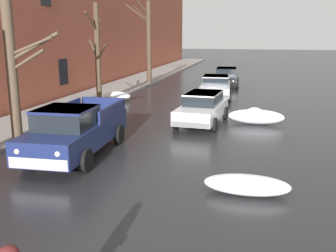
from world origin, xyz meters
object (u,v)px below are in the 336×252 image
bare_tree_far_down_block (148,40)px  sedan_silver_parked_kerbside_mid (215,86)px  sedan_white_parked_kerbside_close (203,107)px  sedan_black_parked_far_down_block (226,77)px  pickup_truck_darkblue_approaching_near_lane (75,130)px  bare_tree_mid_block (97,54)px  bare_tree_second_along_sidewalk (12,57)px

bare_tree_far_down_block → sedan_silver_parked_kerbside_mid: bearing=-43.5°
sedan_silver_parked_kerbside_mid → sedan_white_parked_kerbside_close: bearing=-87.8°
sedan_white_parked_kerbside_close → sedan_silver_parked_kerbside_mid: size_ratio=1.01×
sedan_white_parked_kerbside_close → sedan_black_parked_far_down_block: size_ratio=0.99×
sedan_white_parked_kerbside_close → pickup_truck_darkblue_approaching_near_lane: bearing=-120.3°
pickup_truck_darkblue_approaching_near_lane → sedan_silver_parked_kerbside_mid: size_ratio=1.24×
pickup_truck_darkblue_approaching_near_lane → sedan_black_parked_far_down_block: pickup_truck_darkblue_approaching_near_lane is taller
bare_tree_mid_block → sedan_white_parked_kerbside_close: size_ratio=1.27×
pickup_truck_darkblue_approaching_near_lane → sedan_silver_parked_kerbside_mid: pickup_truck_darkblue_approaching_near_lane is taller
bare_tree_second_along_sidewalk → bare_tree_mid_block: (-0.13, 7.90, -0.29)m
bare_tree_far_down_block → sedan_black_parked_far_down_block: bearing=0.8°
sedan_white_parked_kerbside_close → sedan_black_parked_far_down_block: 13.16m
sedan_white_parked_kerbside_close → sedan_silver_parked_kerbside_mid: bearing=92.2°
bare_tree_second_along_sidewalk → bare_tree_far_down_block: bearing=90.5°
bare_tree_far_down_block → sedan_white_parked_kerbside_close: bearing=-64.2°
bare_tree_second_along_sidewalk → sedan_white_parked_kerbside_close: bearing=38.2°
bare_tree_far_down_block → bare_tree_second_along_sidewalk: bearing=-89.5°
bare_tree_second_along_sidewalk → sedan_silver_parked_kerbside_mid: bare_tree_second_along_sidewalk is taller
bare_tree_second_along_sidewalk → pickup_truck_darkblue_approaching_near_lane: size_ratio=1.25×
pickup_truck_darkblue_approaching_near_lane → sedan_silver_parked_kerbside_mid: 13.52m
bare_tree_second_along_sidewalk → sedan_black_parked_far_down_block: bare_tree_second_along_sidewalk is taller
pickup_truck_darkblue_approaching_near_lane → sedan_silver_parked_kerbside_mid: bearing=76.7°
bare_tree_mid_block → sedan_silver_parked_kerbside_mid: (6.03, 4.31, -2.16)m
bare_tree_second_along_sidewalk → pickup_truck_darkblue_approaching_near_lane: 3.74m
sedan_white_parked_kerbside_close → sedan_black_parked_far_down_block: same height
bare_tree_second_along_sidewalk → sedan_white_parked_kerbside_close: bare_tree_second_along_sidewalk is taller
bare_tree_second_along_sidewalk → bare_tree_far_down_block: 17.94m
bare_tree_second_along_sidewalk → sedan_white_parked_kerbside_close: 8.23m
bare_tree_far_down_block → sedan_silver_parked_kerbside_mid: 8.74m
sedan_white_parked_kerbside_close → bare_tree_mid_block: bearing=154.3°
sedan_black_parked_far_down_block → sedan_white_parked_kerbside_close: bearing=-89.4°
bare_tree_mid_block → sedan_silver_parked_kerbside_mid: bearing=35.6°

